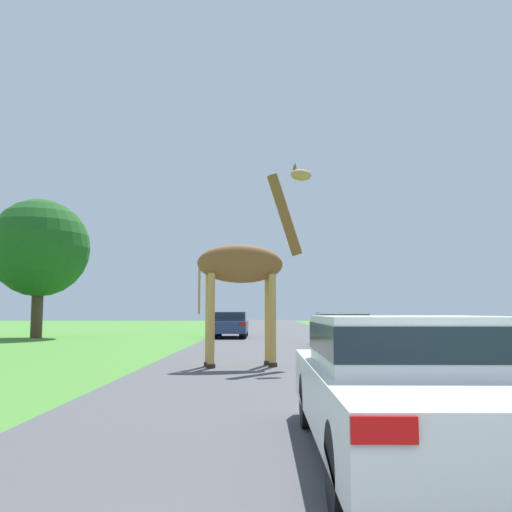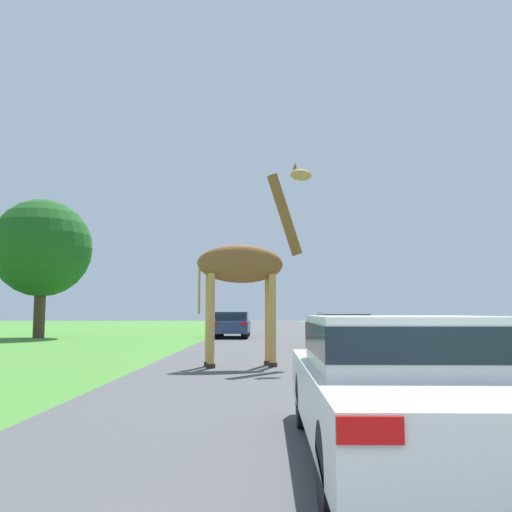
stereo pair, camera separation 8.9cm
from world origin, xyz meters
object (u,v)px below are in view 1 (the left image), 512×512
car_queue_right (230,324)px  car_queue_left (341,328)px  giraffe_near_road (246,267)px  tree_centre_back (40,248)px  car_lead_maroon (412,381)px

car_queue_right → car_queue_left: (4.74, -7.37, -0.01)m
giraffe_near_road → car_queue_left: (3.42, 7.60, -1.75)m
giraffe_near_road → car_queue_left: 8.51m
giraffe_near_road → tree_centre_back: 18.27m
car_lead_maroon → car_queue_right: car_queue_right is taller
tree_centre_back → giraffe_near_road: bearing=-51.9°
car_queue_right → car_queue_left: 8.76m
car_queue_left → tree_centre_back: tree_centre_back is taller
car_lead_maroon → tree_centre_back: bearing=119.8°
car_queue_right → tree_centre_back: size_ratio=0.60×
tree_centre_back → car_queue_left: bearing=-24.6°
car_queue_left → car_queue_right: bearing=122.8°
giraffe_near_road → tree_centre_back: (-11.19, 14.27, 2.16)m
car_queue_right → car_lead_maroon: bearing=-82.4°
car_lead_maroon → tree_centre_back: (-12.98, 22.64, 3.91)m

